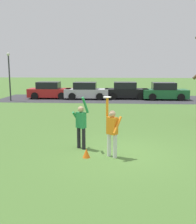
# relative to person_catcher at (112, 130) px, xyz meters

# --- Properties ---
(ground_plane) EXTENTS (120.00, 120.00, 0.00)m
(ground_plane) POSITION_rel_person_catcher_xyz_m (0.30, 0.36, -0.98)
(ground_plane) COLOR #4C7533
(person_catcher) EXTENTS (0.57, 0.54, 2.08)m
(person_catcher) POSITION_rel_person_catcher_xyz_m (0.00, 0.00, 0.00)
(person_catcher) COLOR silver
(person_catcher) RESTS_ON ground_plane
(person_defender) EXTENTS (0.65, 0.64, 2.05)m
(person_defender) POSITION_rel_person_catcher_xyz_m (-1.20, 0.88, -0.00)
(person_defender) COLOR black
(person_defender) RESTS_ON ground_plane
(frisbee_disc) EXTENTS (0.27, 0.27, 0.02)m
(frisbee_disc) POSITION_rel_person_catcher_xyz_m (-0.18, 0.13, 1.11)
(frisbee_disc) COLOR white
(frisbee_disc) RESTS_ON person_catcher
(parked_car_red) EXTENTS (4.12, 2.08, 1.59)m
(parked_car_red) POSITION_rel_person_catcher_xyz_m (-6.38, 16.61, -0.25)
(parked_car_red) COLOR red
(parked_car_red) RESTS_ON ground_plane
(parked_car_silver) EXTENTS (4.12, 2.08, 1.59)m
(parked_car_silver) POSITION_rel_person_catcher_xyz_m (-2.80, 16.38, -0.25)
(parked_car_silver) COLOR #BCBCC1
(parked_car_silver) RESTS_ON ground_plane
(parked_car_black) EXTENTS (4.12, 2.08, 1.59)m
(parked_car_black) POSITION_rel_person_catcher_xyz_m (0.96, 16.82, -0.25)
(parked_car_black) COLOR black
(parked_car_black) RESTS_ON ground_plane
(parked_car_green) EXTENTS (4.12, 2.08, 1.59)m
(parked_car_green) POSITION_rel_person_catcher_xyz_m (4.54, 16.41, -0.25)
(parked_car_green) COLOR #1E6633
(parked_car_green) RESTS_ON ground_plane
(parking_strip) EXTENTS (20.28, 6.40, 0.01)m
(parking_strip) POSITION_rel_person_catcher_xyz_m (-0.86, 16.56, -0.98)
(parking_strip) COLOR #38383D
(parking_strip) RESTS_ON ground_plane
(lamppost_by_lot) EXTENTS (0.28, 0.28, 4.26)m
(lamppost_by_lot) POSITION_rel_person_catcher_xyz_m (-9.48, 14.56, 1.60)
(lamppost_by_lot) COLOR #2D2D33
(lamppost_by_lot) RESTS_ON ground_plane
(field_cone_orange) EXTENTS (0.26, 0.26, 0.32)m
(field_cone_orange) POSITION_rel_person_catcher_xyz_m (-0.89, -0.14, -0.82)
(field_cone_orange) COLOR orange
(field_cone_orange) RESTS_ON ground_plane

